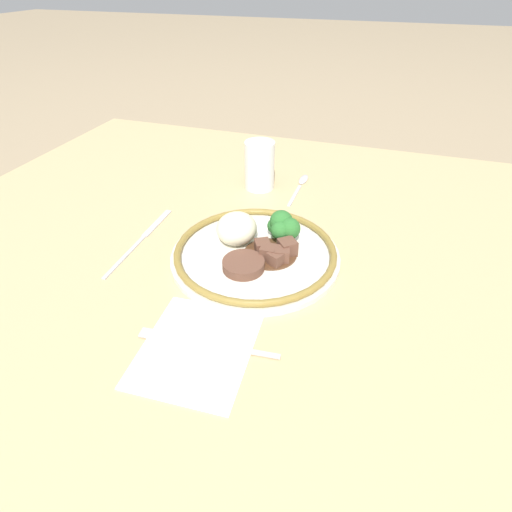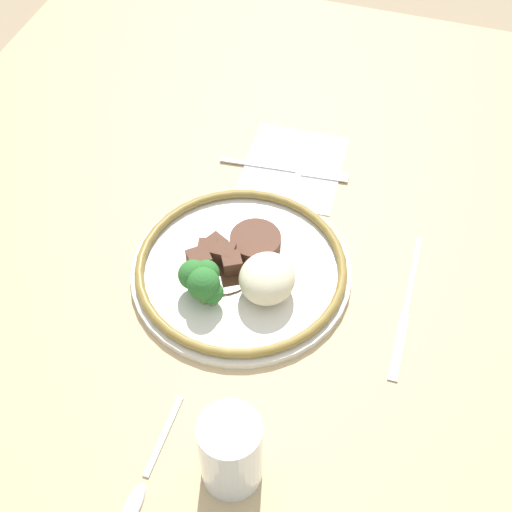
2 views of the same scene
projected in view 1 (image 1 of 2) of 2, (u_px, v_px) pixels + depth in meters
name	position (u px, v px, depth m)	size (l,w,h in m)	color
ground_plane	(214.00, 282.00, 0.69)	(8.00, 8.00, 0.00)	#998466
dining_table	(213.00, 275.00, 0.68)	(1.26, 1.24, 0.03)	tan
napkin	(197.00, 348.00, 0.52)	(0.18, 0.15, 0.00)	white
plate	(256.00, 248.00, 0.68)	(0.29, 0.29, 0.06)	silver
juice_glass	(260.00, 168.00, 0.88)	(0.07, 0.07, 0.10)	yellow
fork	(196.00, 342.00, 0.53)	(0.03, 0.19, 0.00)	#B7B7BC
knife	(143.00, 238.00, 0.73)	(0.23, 0.01, 0.00)	#B7B7BC
spoon	(301.00, 183.00, 0.92)	(0.16, 0.02, 0.01)	#B7B7BC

